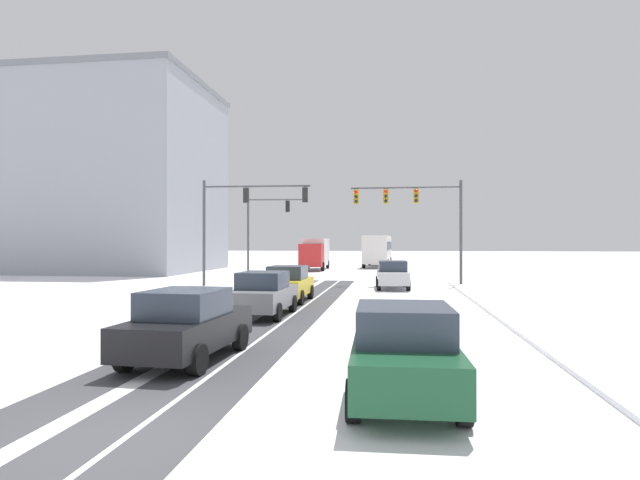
# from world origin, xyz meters

# --- Properties ---
(ground_plane) EXTENTS (300.00, 300.00, 0.00)m
(ground_plane) POSITION_xyz_m (0.00, 0.00, 0.00)
(ground_plane) COLOR white
(wheel_track_left_lane) EXTENTS (0.96, 31.14, 0.01)m
(wheel_track_left_lane) POSITION_xyz_m (-0.52, 14.16, 0.00)
(wheel_track_left_lane) COLOR #424247
(wheel_track_left_lane) RESTS_ON ground
(wheel_track_right_lane) EXTENTS (1.01, 31.14, 0.01)m
(wheel_track_right_lane) POSITION_xyz_m (0.58, 14.16, 0.00)
(wheel_track_right_lane) COLOR #424247
(wheel_track_right_lane) RESTS_ON ground
(wheel_track_center) EXTENTS (1.20, 31.14, 0.01)m
(wheel_track_center) POSITION_xyz_m (-2.00, 14.16, 0.00)
(wheel_track_center) COLOR #424247
(wheel_track_center) RESTS_ON ground
(sidewalk_kerb_right) EXTENTS (4.00, 31.14, 0.12)m
(sidewalk_kerb_right) POSITION_xyz_m (9.25, 12.74, 0.06)
(sidewalk_kerb_right) COLOR white
(sidewalk_kerb_right) RESTS_ON ground
(traffic_signal_far_left) EXTENTS (4.66, 0.59, 6.50)m
(traffic_signal_far_left) POSITION_xyz_m (-6.63, 34.41, 4.34)
(traffic_signal_far_left) COLOR #47474C
(traffic_signal_far_left) RESTS_ON ground
(traffic_signal_near_right) EXTENTS (6.86, 0.42, 6.50)m
(traffic_signal_near_right) POSITION_xyz_m (5.11, 26.32, 4.82)
(traffic_signal_near_right) COLOR #47474C
(traffic_signal_near_right) RESTS_ON ground
(traffic_signal_near_left) EXTENTS (6.71, 0.56, 6.50)m
(traffic_signal_near_left) POSITION_xyz_m (-5.52, 24.40, 4.67)
(traffic_signal_near_left) COLOR #47474C
(traffic_signal_near_left) RESTS_ON ground
(car_silver_lead) EXTENTS (2.00, 4.19, 1.62)m
(car_silver_lead) POSITION_xyz_m (3.67, 23.72, 0.82)
(car_silver_lead) COLOR #B7BABF
(car_silver_lead) RESTS_ON ground
(car_yellow_cab_second) EXTENTS (1.87, 4.12, 1.62)m
(car_yellow_cab_second) POSITION_xyz_m (-1.02, 16.62, 0.82)
(car_yellow_cab_second) COLOR yellow
(car_yellow_cab_second) RESTS_ON ground
(car_grey_third) EXTENTS (1.90, 4.13, 1.62)m
(car_grey_third) POSITION_xyz_m (-0.98, 11.88, 0.82)
(car_grey_third) COLOR slate
(car_grey_third) RESTS_ON ground
(car_black_fourth) EXTENTS (2.01, 4.19, 1.62)m
(car_black_fourth) POSITION_xyz_m (-0.97, 4.68, 0.82)
(car_black_fourth) COLOR black
(car_black_fourth) RESTS_ON ground
(car_dark_green_fifth) EXTENTS (1.93, 4.15, 1.62)m
(car_dark_green_fifth) POSITION_xyz_m (3.85, 2.37, 0.82)
(car_dark_green_fifth) COLOR #194C2D
(car_dark_green_fifth) RESTS_ON ground
(bus_oncoming) EXTENTS (3.00, 11.09, 3.38)m
(bus_oncoming) POSITION_xyz_m (2.11, 50.89, 1.99)
(bus_oncoming) COLOR silver
(bus_oncoming) RESTS_ON ground
(box_truck_delivery) EXTENTS (2.43, 7.45, 3.02)m
(box_truck_delivery) POSITION_xyz_m (-3.78, 43.70, 1.63)
(box_truck_delivery) COLOR red
(box_truck_delivery) RESTS_ON ground
(office_building_far_left_block) EXTENTS (25.45, 15.56, 17.40)m
(office_building_far_left_block) POSITION_xyz_m (-26.13, 39.27, 8.71)
(office_building_far_left_block) COLOR #9399A3
(office_building_far_left_block) RESTS_ON ground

